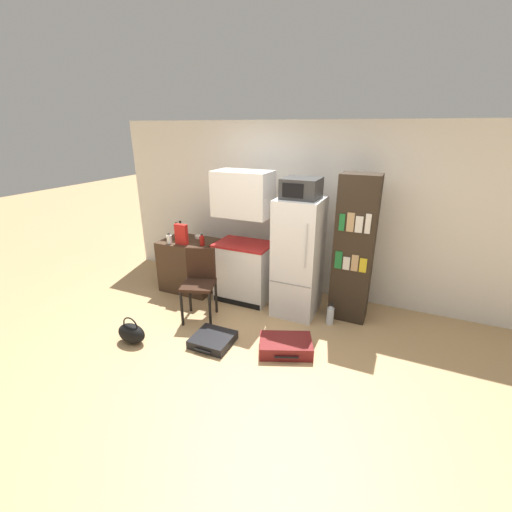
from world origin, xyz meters
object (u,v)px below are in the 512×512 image
(refrigerator, at_px, (298,258))
(suitcase_small_flat, at_px, (213,340))
(microwave, at_px, (301,188))
(bookshelf, at_px, (354,250))
(bottle_ketchup_red, at_px, (202,241))
(chair, at_px, (200,277))
(bowl, at_px, (199,237))
(bottle_milk_white, at_px, (169,239))
(side_table, at_px, (190,265))
(kitchen_hutch, at_px, (244,244))
(suitcase_large_flat, at_px, (286,346))
(handbag, at_px, (132,333))
(bottle_green_tall, at_px, (181,230))
(cereal_box, at_px, (181,234))
(water_bottle_front, at_px, (330,315))
(bottle_wine_dark, at_px, (177,232))

(refrigerator, height_order, suitcase_small_flat, refrigerator)
(microwave, relative_size, bookshelf, 0.24)
(bottle_ketchup_red, relative_size, chair, 0.18)
(bowl, bearing_deg, bottle_milk_white, -121.02)
(side_table, distance_m, microwave, 2.17)
(kitchen_hutch, relative_size, bottle_ketchup_red, 10.79)
(suitcase_large_flat, bearing_deg, side_table, 131.27)
(microwave, relative_size, handbag, 1.24)
(bottle_ketchup_red, bearing_deg, refrigerator, 3.79)
(bookshelf, height_order, bottle_green_tall, bookshelf)
(cereal_box, height_order, handbag, cereal_box)
(bottle_green_tall, xyz_separation_m, chair, (0.82, -0.75, -0.33))
(refrigerator, distance_m, cereal_box, 1.74)
(bookshelf, bearing_deg, refrigerator, -168.24)
(kitchen_hutch, height_order, bookshelf, bookshelf)
(bottle_green_tall, height_order, cereal_box, cereal_box)
(kitchen_hutch, xyz_separation_m, bottle_milk_white, (-1.09, -0.26, 0.00))
(kitchen_hutch, height_order, refrigerator, kitchen_hutch)
(bottle_milk_white, height_order, water_bottle_front, bottle_milk_white)
(kitchen_hutch, relative_size, water_bottle_front, 6.51)
(bottle_ketchup_red, relative_size, cereal_box, 0.57)
(refrigerator, height_order, bookshelf, bookshelf)
(side_table, height_order, bottle_wine_dark, bottle_wine_dark)
(water_bottle_front, bearing_deg, chair, -162.76)
(bottle_green_tall, bearing_deg, kitchen_hutch, -2.96)
(bottle_wine_dark, xyz_separation_m, bottle_ketchup_red, (0.49, -0.08, -0.04))
(bottle_ketchup_red, height_order, chair, bottle_ketchup_red)
(suitcase_large_flat, relative_size, handbag, 1.92)
(side_table, xyz_separation_m, handbag, (0.20, -1.52, -0.27))
(chair, relative_size, suitcase_small_flat, 2.00)
(microwave, bearing_deg, suitcase_large_flat, -78.88)
(suitcase_small_flat, bearing_deg, handbag, -158.38)
(refrigerator, distance_m, suitcase_large_flat, 1.20)
(side_table, relative_size, bottle_wine_dark, 3.00)
(bowl, xyz_separation_m, suitcase_large_flat, (1.85, -1.13, -0.73))
(bottle_ketchup_red, bearing_deg, water_bottle_front, -1.58)
(bottle_wine_dark, distance_m, bottle_green_tall, 0.12)
(kitchen_hutch, distance_m, bottle_ketchup_red, 0.62)
(bowl, bearing_deg, bottle_green_tall, -162.53)
(refrigerator, bearing_deg, water_bottle_front, -16.17)
(bookshelf, height_order, bottle_milk_white, bookshelf)
(microwave, xyz_separation_m, suitcase_small_flat, (-0.65, -1.15, -1.65))
(bottle_ketchup_red, bearing_deg, cereal_box, -165.31)
(suitcase_large_flat, bearing_deg, suitcase_small_flat, 171.74)
(bottle_milk_white, xyz_separation_m, chair, (0.79, -0.43, -0.28))
(handbag, bearing_deg, bottle_ketchup_red, 85.64)
(bookshelf, height_order, handbag, bookshelf)
(cereal_box, relative_size, suitcase_small_flat, 0.64)
(kitchen_hutch, bearing_deg, refrigerator, -3.03)
(cereal_box, bearing_deg, suitcase_large_flat, -22.00)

